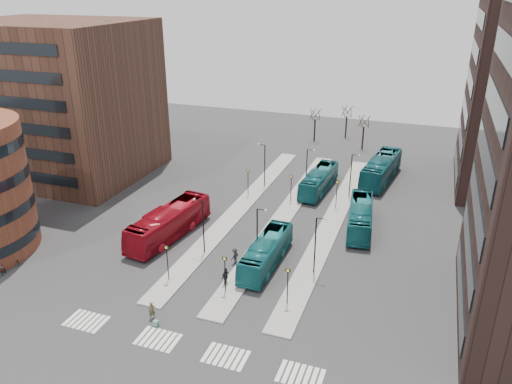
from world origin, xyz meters
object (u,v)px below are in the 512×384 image
(commuter_a, at_px, (157,245))
(bicycle_far, at_px, (14,260))
(teal_bus_a, at_px, (266,252))
(teal_bus_b, at_px, (319,180))
(teal_bus_c, at_px, (360,216))
(teal_bus_d, at_px, (381,169))
(commuter_b, at_px, (226,277))
(red_bus, at_px, (169,223))
(commuter_c, at_px, (235,256))
(suitcase, at_px, (156,323))
(traveller, at_px, (152,311))
(bicycle_mid, at_px, (0,269))

(commuter_a, xyz_separation_m, bicycle_far, (-12.64, -7.34, -0.32))
(teal_bus_a, height_order, teal_bus_b, teal_bus_b)
(teal_bus_b, relative_size, teal_bus_c, 0.99)
(teal_bus_d, relative_size, bicycle_far, 7.87)
(teal_bus_b, distance_m, commuter_b, 26.11)
(red_bus, bearing_deg, teal_bus_d, 59.12)
(teal_bus_a, xyz_separation_m, teal_bus_b, (0.58, 21.05, 0.06))
(red_bus, height_order, teal_bus_b, red_bus)
(commuter_c, bearing_deg, teal_bus_d, 175.31)
(suitcase, height_order, traveller, traveller)
(red_bus, height_order, commuter_c, red_bus)
(teal_bus_b, bearing_deg, suitcase, -96.57)
(commuter_c, bearing_deg, commuter_b, 26.57)
(suitcase, distance_m, commuter_c, 12.02)
(teal_bus_c, height_order, teal_bus_d, teal_bus_d)
(teal_bus_c, xyz_separation_m, commuter_b, (-10.19, -16.37, -0.60))
(commuter_a, bearing_deg, teal_bus_a, 169.92)
(suitcase, bearing_deg, teal_bus_b, 90.67)
(teal_bus_d, xyz_separation_m, commuter_c, (-11.33, -28.68, -0.99))
(bicycle_mid, bearing_deg, red_bus, -47.01)
(suitcase, bearing_deg, teal_bus_c, 72.04)
(commuter_a, xyz_separation_m, commuter_b, (9.51, -3.62, 0.18))
(teal_bus_a, height_order, bicycle_mid, teal_bus_a)
(red_bus, height_order, bicycle_far, red_bus)
(commuter_c, height_order, bicycle_far, commuter_c)
(commuter_b, bearing_deg, commuter_a, 84.09)
(suitcase, bearing_deg, commuter_b, 78.64)
(teal_bus_c, height_order, bicycle_mid, teal_bus_c)
(commuter_b, bearing_deg, red_bus, 69.75)
(red_bus, xyz_separation_m, commuter_a, (0.33, -3.32, -1.02))
(red_bus, bearing_deg, bicycle_mid, -127.04)
(teal_bus_d, relative_size, traveller, 8.10)
(teal_bus_c, relative_size, bicycle_far, 6.66)
(teal_bus_d, xyz_separation_m, commuter_a, (-20.14, -29.16, -1.07))
(commuter_c, relative_size, bicycle_far, 1.01)
(suitcase, height_order, teal_bus_b, teal_bus_b)
(teal_bus_c, height_order, traveller, teal_bus_c)
(teal_bus_b, height_order, bicycle_mid, teal_bus_b)
(teal_bus_a, bearing_deg, teal_bus_b, 89.44)
(traveller, bearing_deg, commuter_b, 16.46)
(suitcase, xyz_separation_m, commuter_a, (-6.35, 11.27, 0.50))
(teal_bus_b, height_order, commuter_b, teal_bus_b)
(suitcase, distance_m, red_bus, 16.12)
(suitcase, height_order, teal_bus_a, teal_bus_a)
(teal_bus_a, xyz_separation_m, commuter_c, (-3.14, -0.77, -0.64))
(suitcase, distance_m, commuter_b, 8.31)
(teal_bus_a, distance_m, bicycle_mid, 26.73)
(teal_bus_c, distance_m, bicycle_far, 38.09)
(commuter_a, distance_m, bicycle_far, 14.62)
(teal_bus_d, bearing_deg, red_bus, -121.05)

